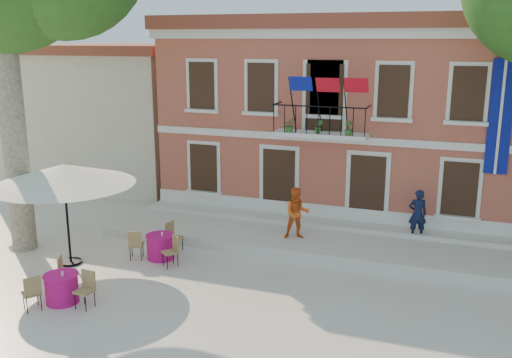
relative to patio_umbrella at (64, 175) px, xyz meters
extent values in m
plane|color=beige|center=(4.42, -0.18, -2.79)|extent=(90.00, 90.00, 0.00)
cube|color=#B55041|center=(6.42, 9.82, 0.71)|extent=(13.00, 8.00, 7.00)
cube|color=brown|center=(6.42, 9.82, 4.46)|extent=(13.50, 8.50, 0.50)
cube|color=silver|center=(6.42, 5.87, 4.06)|extent=(13.30, 0.35, 0.35)
cube|color=silver|center=(6.42, 5.37, 0.71)|extent=(3.20, 0.90, 0.15)
cube|color=black|center=(6.42, 4.97, 1.71)|extent=(3.20, 0.04, 0.04)
cube|color=navy|center=(12.02, 5.76, 1.51)|extent=(0.70, 0.05, 3.60)
cube|color=#0D1994|center=(5.52, 4.62, 2.46)|extent=(0.76, 0.27, 0.47)
cube|color=red|center=(6.42, 4.62, 2.46)|extent=(0.76, 0.29, 0.47)
cube|color=red|center=(7.32, 4.62, 2.46)|extent=(0.76, 0.27, 0.47)
imported|color=#26591E|center=(5.42, 5.07, 1.03)|extent=(0.43, 0.37, 0.48)
imported|color=#26591E|center=(6.42, 5.07, 1.03)|extent=(0.26, 0.21, 0.48)
imported|color=#26591E|center=(7.42, 5.07, 1.03)|extent=(0.27, 0.27, 0.48)
cube|color=beige|center=(-5.08, 10.82, 0.21)|extent=(9.00, 9.00, 6.00)
cube|color=brown|center=(-5.08, 10.82, 3.41)|extent=(9.40, 9.40, 0.40)
cube|color=silver|center=(6.42, 4.22, -2.64)|extent=(14.00, 3.40, 0.30)
cylinder|color=#A59E84|center=(-2.24, 0.58, 1.24)|extent=(0.77, 0.77, 8.04)
cylinder|color=black|center=(0.00, 0.00, -2.75)|extent=(0.66, 0.66, 0.08)
cylinder|color=black|center=(0.00, 0.00, -1.41)|extent=(0.07, 0.07, 2.74)
cone|color=white|center=(0.00, 0.00, 0.01)|extent=(4.17, 4.17, 0.60)
imported|color=#0F1734|center=(9.79, 5.11, -1.67)|extent=(0.68, 0.55, 1.63)
imported|color=orange|center=(6.09, 3.74, -1.63)|extent=(1.02, 0.92, 1.71)
cylinder|color=#D1135F|center=(1.48, -2.27, -2.41)|extent=(0.84, 0.84, 0.75)
cylinder|color=#D1135F|center=(1.48, -2.27, -2.03)|extent=(0.90, 0.90, 0.02)
cube|color=tan|center=(1.16, -1.59, -2.31)|extent=(0.56, 0.56, 0.95)
cube|color=tan|center=(1.05, -2.88, -2.31)|extent=(0.59, 0.59, 0.95)
cube|color=tan|center=(2.23, -2.34, -2.31)|extent=(0.46, 0.46, 0.95)
cylinder|color=#D1135F|center=(2.39, 1.29, -2.41)|extent=(0.84, 0.84, 0.75)
cylinder|color=#D1135F|center=(2.39, 1.29, -2.03)|extent=(0.90, 0.90, 0.02)
cube|color=tan|center=(1.70, 1.02, -2.31)|extent=(0.54, 0.54, 0.95)
cube|color=tan|center=(2.98, 0.83, -2.31)|extent=(0.59, 0.59, 0.95)
cube|color=tan|center=(2.51, 2.03, -2.31)|extent=(0.48, 0.48, 0.95)
camera|label=1|loc=(10.86, -13.40, 3.91)|focal=40.00mm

